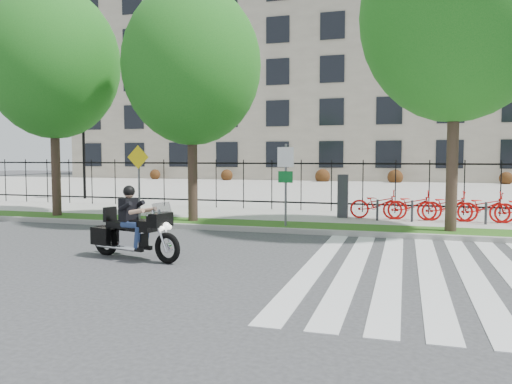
# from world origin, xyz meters

# --- Properties ---
(ground) EXTENTS (120.00, 120.00, 0.00)m
(ground) POSITION_xyz_m (0.00, 0.00, 0.00)
(ground) COLOR #333336
(ground) RESTS_ON ground
(curb) EXTENTS (60.00, 0.20, 0.15)m
(curb) POSITION_xyz_m (0.00, 4.10, 0.07)
(curb) COLOR #999890
(curb) RESTS_ON ground
(grass_verge) EXTENTS (60.00, 1.50, 0.15)m
(grass_verge) POSITION_xyz_m (0.00, 4.95, 0.07)
(grass_verge) COLOR #224F13
(grass_verge) RESTS_ON ground
(sidewalk) EXTENTS (60.00, 3.50, 0.15)m
(sidewalk) POSITION_xyz_m (0.00, 7.45, 0.07)
(sidewalk) COLOR #99978F
(sidewalk) RESTS_ON ground
(plaza) EXTENTS (80.00, 34.00, 0.10)m
(plaza) POSITION_xyz_m (0.00, 25.00, 0.05)
(plaza) COLOR #99978F
(plaza) RESTS_ON ground
(crosswalk_stripes) EXTENTS (5.70, 8.00, 0.01)m
(crosswalk_stripes) POSITION_xyz_m (4.83, 0.00, 0.01)
(crosswalk_stripes) COLOR silver
(crosswalk_stripes) RESTS_ON ground
(iron_fence) EXTENTS (30.00, 0.06, 2.00)m
(iron_fence) POSITION_xyz_m (0.00, 9.20, 1.15)
(iron_fence) COLOR black
(iron_fence) RESTS_ON sidewalk
(office_building) EXTENTS (60.00, 21.90, 20.15)m
(office_building) POSITION_xyz_m (0.00, 44.92, 9.97)
(office_building) COLOR gray
(office_building) RESTS_ON ground
(lamp_post_left) EXTENTS (1.06, 0.70, 4.25)m
(lamp_post_left) POSITION_xyz_m (-12.00, 12.00, 3.21)
(lamp_post_left) COLOR black
(lamp_post_left) RESTS_ON ground
(street_tree_0) EXTENTS (4.67, 4.67, 8.13)m
(street_tree_0) POSITION_xyz_m (-8.12, 4.95, 5.58)
(street_tree_0) COLOR #37261E
(street_tree_0) RESTS_ON grass_verge
(street_tree_1) EXTENTS (4.50, 4.50, 7.66)m
(street_tree_1) POSITION_xyz_m (-2.77, 4.95, 5.21)
(street_tree_1) COLOR #37261E
(street_tree_1) RESTS_ON grass_verge
(street_tree_2) EXTENTS (5.32, 5.32, 9.19)m
(street_tree_2) POSITION_xyz_m (5.21, 4.95, 6.27)
(street_tree_2) COLOR #37261E
(street_tree_2) RESTS_ON grass_verge
(sign_pole_regulatory) EXTENTS (0.50, 0.09, 2.50)m
(sign_pole_regulatory) POSITION_xyz_m (0.46, 4.58, 1.74)
(sign_pole_regulatory) COLOR #59595B
(sign_pole_regulatory) RESTS_ON grass_verge
(sign_pole_warning) EXTENTS (0.78, 0.09, 2.49)m
(sign_pole_warning) POSITION_xyz_m (-4.56, 4.58, 1.74)
(sign_pole_warning) COLOR #59595B
(sign_pole_warning) RESTS_ON grass_verge
(motorcycle_rider) EXTENTS (2.49, 1.08, 1.96)m
(motorcycle_rider) POSITION_xyz_m (-1.76, -0.50, 0.65)
(motorcycle_rider) COLOR black
(motorcycle_rider) RESTS_ON ground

